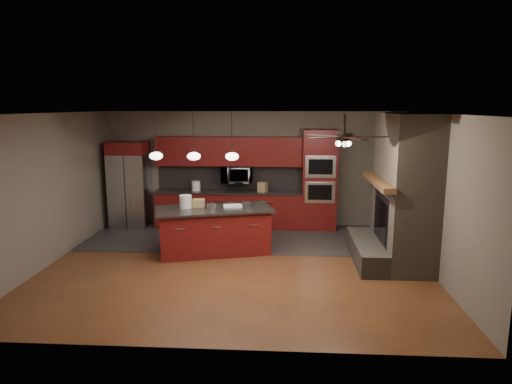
# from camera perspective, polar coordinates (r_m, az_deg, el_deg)

# --- Properties ---
(ground) EXTENTS (7.00, 7.00, 0.00)m
(ground) POSITION_cam_1_polar(r_m,az_deg,el_deg) (8.64, -2.42, -9.10)
(ground) COLOR brown
(ground) RESTS_ON ground
(ceiling) EXTENTS (7.00, 6.00, 0.02)m
(ceiling) POSITION_cam_1_polar(r_m,az_deg,el_deg) (8.13, -2.58, 9.81)
(ceiling) COLOR white
(ceiling) RESTS_ON back_wall
(back_wall) EXTENTS (7.00, 0.02, 2.80)m
(back_wall) POSITION_cam_1_polar(r_m,az_deg,el_deg) (11.22, -0.88, 2.90)
(back_wall) COLOR #645950
(back_wall) RESTS_ON ground
(right_wall) EXTENTS (0.02, 6.00, 2.80)m
(right_wall) POSITION_cam_1_polar(r_m,az_deg,el_deg) (8.63, 21.28, -0.21)
(right_wall) COLOR #645950
(right_wall) RESTS_ON ground
(left_wall) EXTENTS (0.02, 6.00, 2.80)m
(left_wall) POSITION_cam_1_polar(r_m,az_deg,el_deg) (9.31, -24.45, 0.31)
(left_wall) COLOR #645950
(left_wall) RESTS_ON ground
(slate_tile_patch) EXTENTS (7.00, 2.40, 0.01)m
(slate_tile_patch) POSITION_cam_1_polar(r_m,az_deg,el_deg) (10.34, -1.38, -5.70)
(slate_tile_patch) COLOR #302D2B
(slate_tile_patch) RESTS_ON ground
(fireplace_column) EXTENTS (1.30, 2.10, 2.80)m
(fireplace_column) POSITION_cam_1_polar(r_m,az_deg,el_deg) (8.90, 17.63, -0.34)
(fireplace_column) COLOR #685C4A
(fireplace_column) RESTS_ON ground
(back_cabinetry) EXTENTS (3.59, 0.64, 2.20)m
(back_cabinetry) POSITION_cam_1_polar(r_m,az_deg,el_deg) (11.09, -3.42, 0.14)
(back_cabinetry) COLOR maroon
(back_cabinetry) RESTS_ON ground
(oven_tower) EXTENTS (0.80, 0.63, 2.38)m
(oven_tower) POSITION_cam_1_polar(r_m,az_deg,el_deg) (10.94, 7.91, 1.49)
(oven_tower) COLOR maroon
(oven_tower) RESTS_ON ground
(microwave) EXTENTS (0.73, 0.41, 0.50)m
(microwave) POSITION_cam_1_polar(r_m,az_deg,el_deg) (11.01, -2.41, 2.22)
(microwave) COLOR silver
(microwave) RESTS_ON back_cabinetry
(refrigerator) EXTENTS (0.89, 0.75, 2.09)m
(refrigerator) POSITION_cam_1_polar(r_m,az_deg,el_deg) (11.49, -15.49, 0.89)
(refrigerator) COLOR silver
(refrigerator) RESTS_ON ground
(kitchen_island) EXTENTS (2.49, 1.62, 0.92)m
(kitchen_island) POSITION_cam_1_polar(r_m,az_deg,el_deg) (9.25, -5.23, -4.77)
(kitchen_island) COLOR maroon
(kitchen_island) RESTS_ON ground
(white_bucket) EXTENTS (0.33, 0.33, 0.26)m
(white_bucket) POSITION_cam_1_polar(r_m,az_deg,el_deg) (9.19, -8.79, -1.20)
(white_bucket) COLOR silver
(white_bucket) RESTS_ON kitchen_island
(paint_can) EXTENTS (0.19, 0.19, 0.11)m
(paint_can) POSITION_cam_1_polar(r_m,az_deg,el_deg) (9.06, -5.55, -1.77)
(paint_can) COLOR #A3A4A8
(paint_can) RESTS_ON kitchen_island
(paint_tray) EXTENTS (0.41, 0.32, 0.04)m
(paint_tray) POSITION_cam_1_polar(r_m,az_deg,el_deg) (9.21, -2.93, -1.76)
(paint_tray) COLOR white
(paint_tray) RESTS_ON kitchen_island
(cardboard_box) EXTENTS (0.26, 0.20, 0.15)m
(cardboard_box) POSITION_cam_1_polar(r_m,az_deg,el_deg) (9.28, -7.19, -1.37)
(cardboard_box) COLOR #9C8650
(cardboard_box) RESTS_ON kitchen_island
(counter_bucket) EXTENTS (0.25, 0.25, 0.23)m
(counter_bucket) POSITION_cam_1_polar(r_m,az_deg,el_deg) (11.15, -7.51, 0.77)
(counter_bucket) COLOR white
(counter_bucket) RESTS_ON back_cabinetry
(counter_box) EXTENTS (0.25, 0.23, 0.23)m
(counter_box) POSITION_cam_1_polar(r_m,az_deg,el_deg) (10.91, 0.83, 0.63)
(counter_box) COLOR #97794D
(counter_box) RESTS_ON back_cabinetry
(pendant_left) EXTENTS (0.26, 0.26, 0.92)m
(pendant_left) POSITION_cam_1_polar(r_m,az_deg,el_deg) (9.18, -12.38, 4.46)
(pendant_left) COLOR black
(pendant_left) RESTS_ON ceiling
(pendant_center) EXTENTS (0.26, 0.26, 0.92)m
(pendant_center) POSITION_cam_1_polar(r_m,az_deg,el_deg) (9.01, -7.77, 4.49)
(pendant_center) COLOR black
(pendant_center) RESTS_ON ceiling
(pendant_right) EXTENTS (0.26, 0.26, 0.92)m
(pendant_right) POSITION_cam_1_polar(r_m,az_deg,el_deg) (8.89, -3.01, 4.49)
(pendant_right) COLOR black
(pendant_right) RESTS_ON ceiling
(ceiling_fan) EXTENTS (1.27, 1.33, 0.41)m
(ceiling_fan) POSITION_cam_1_polar(r_m,az_deg,el_deg) (7.35, 10.95, 6.86)
(ceiling_fan) COLOR black
(ceiling_fan) RESTS_ON ceiling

